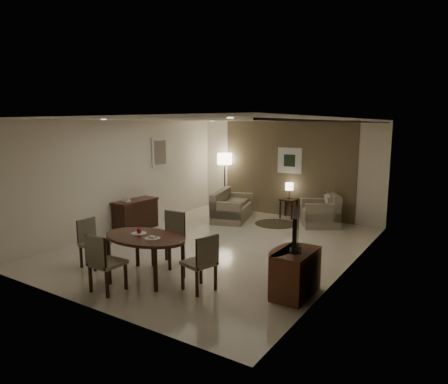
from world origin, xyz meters
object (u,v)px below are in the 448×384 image
Objects in this scene: chair_right at (199,262)px; chair_near at (108,262)px; chair_far at (168,239)px; console_desk at (136,215)px; floor_lamp at (225,182)px; tv_cabinet at (296,273)px; chair_left at (95,243)px; sofa at (232,205)px; dining_table at (146,257)px; armchair at (320,210)px; side_table at (289,208)px.

chair_near is at bearing -40.50° from chair_right.
chair_right is (1.17, -0.62, -0.03)m from chair_far.
floor_lamp reaches higher than console_desk.
floor_lamp reaches higher than chair_far.
chair_left reaches higher than tv_cabinet.
chair_near is 1.42m from chair_far.
chair_left is at bearing -70.32° from chair_right.
chair_right is (3.54, -2.15, 0.08)m from console_desk.
sofa is at bearing -139.27° from chair_right.
dining_table is at bearing -42.07° from console_desk.
chair_right is 6.16m from floor_lamp.
armchair is at bearing 70.59° from chair_far.
chair_near is 6.20m from side_table.
sofa is at bearing 101.61° from chair_far.
chair_right reaches higher than tv_cabinet.
chair_near reaches higher than dining_table.
chair_left is 1.60× the size of side_table.
armchair is 1.11m from side_table.
tv_cabinet is 0.96× the size of chair_near.
sofa is 0.96× the size of floor_lamp.
sofa reaches higher than side_table.
floor_lamp is (-4.33, 4.73, 0.52)m from tv_cabinet.
chair_right is (1.18, 0.80, -0.01)m from chair_near.
tv_cabinet is 2.53m from chair_far.
chair_near reaches higher than console_desk.
tv_cabinet is 1.02× the size of chair_left.
console_desk is 1.31× the size of chair_right.
sofa is 1.79× the size of armchair.
sofa is 1.59m from side_table.
chair_near is at bearing -43.83° from armchair.
dining_table is at bearing 174.89° from sofa.
chair_near is (-2.53, -1.45, 0.12)m from tv_cabinet.
chair_left is at bearing -167.12° from tv_cabinet.
dining_table is 4.62m from sofa.
tv_cabinet is 0.52× the size of floor_lamp.
chair_near is 1.07× the size of chair_left.
tv_cabinet is at bearing -65.10° from side_table.
sofa is at bearing 102.94° from dining_table.
tv_cabinet is at bearing -15.70° from armchair.
floor_lamp reaches higher than chair_right.
chair_far is at bearing -47.78° from armchair.
armchair reaches higher than console_desk.
console_desk is at bearing 162.95° from tv_cabinet.
chair_right is at bearing -31.31° from console_desk.
console_desk reaches higher than side_table.
chair_near reaches higher than tv_cabinet.
floor_lamp reaches higher than armchair.
floor_lamp is at bearing -127.06° from armchair.
chair_far reaches higher than chair_left.
armchair is (3.73, 2.87, 0.04)m from console_desk.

